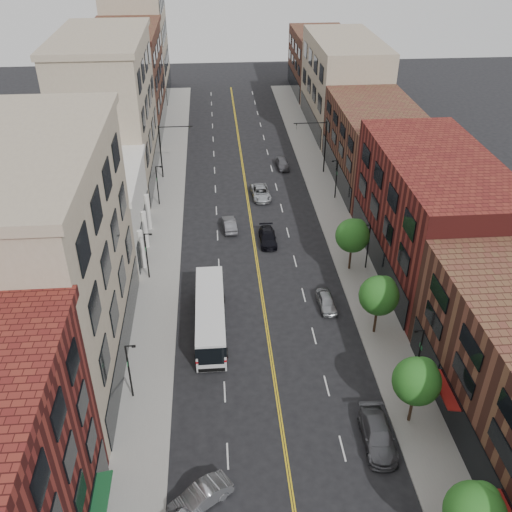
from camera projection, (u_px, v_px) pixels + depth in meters
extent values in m
plane|color=black|center=(289.00, 477.00, 37.67)|extent=(220.00, 220.00, 0.00)
cube|color=gray|center=(165.00, 224.00, 66.38)|extent=(4.00, 110.00, 0.15)
cube|color=gray|center=(335.00, 217.00, 67.73)|extent=(4.00, 110.00, 0.15)
cube|color=gray|center=(45.00, 267.00, 42.62)|extent=(10.00, 22.00, 18.00)
cube|color=silver|center=(94.00, 213.00, 60.44)|extent=(10.00, 14.00, 8.00)
cube|color=gray|center=(109.00, 114.00, 72.04)|extent=(10.00, 20.00, 18.00)
cube|color=brown|center=(128.00, 82.00, 89.66)|extent=(10.00, 20.00, 15.00)
cube|color=gray|center=(137.00, 41.00, 103.44)|extent=(10.00, 16.00, 20.00)
cube|color=#5A1A17|center=(432.00, 215.00, 55.77)|extent=(10.00, 22.00, 12.00)
cube|color=brown|center=(376.00, 145.00, 73.96)|extent=(10.00, 20.00, 10.00)
cube|color=gray|center=(343.00, 84.00, 90.54)|extent=(10.00, 22.00, 14.00)
cube|color=brown|center=(321.00, 62.00, 108.16)|extent=(10.00, 18.00, 11.00)
sphere|color=#1A5C1B|center=(482.00, 500.00, 31.18)|extent=(2.04, 2.04, 2.04)
cylinder|color=black|center=(411.00, 408.00, 40.91)|extent=(0.22, 0.22, 2.50)
sphere|color=#1A5C1B|center=(417.00, 381.00, 39.49)|extent=(3.40, 3.40, 3.40)
sphere|color=#1A5C1B|center=(423.00, 371.00, 39.58)|extent=(2.04, 2.04, 2.04)
cylinder|color=black|center=(375.00, 320.00, 49.32)|extent=(0.22, 0.22, 2.50)
sphere|color=#1A5C1B|center=(379.00, 296.00, 47.89)|extent=(3.40, 3.40, 3.40)
sphere|color=#1A5C1B|center=(384.00, 288.00, 47.99)|extent=(2.04, 2.04, 2.04)
cylinder|color=black|center=(350.00, 258.00, 57.72)|extent=(0.22, 0.22, 2.50)
sphere|color=#1A5C1B|center=(352.00, 236.00, 56.30)|extent=(3.40, 3.40, 3.40)
sphere|color=#1A5C1B|center=(357.00, 229.00, 56.40)|extent=(2.04, 2.04, 2.04)
cylinder|color=black|center=(129.00, 372.00, 42.23)|extent=(0.14, 0.14, 5.00)
cylinder|color=black|center=(130.00, 346.00, 40.91)|extent=(0.70, 0.10, 0.10)
cube|color=black|center=(134.00, 346.00, 40.96)|extent=(0.28, 0.14, 0.14)
cube|color=#19592D|center=(128.00, 363.00, 41.75)|extent=(0.04, 0.55, 0.35)
cylinder|color=black|center=(147.00, 256.00, 55.68)|extent=(0.14, 0.14, 5.00)
cylinder|color=black|center=(148.00, 234.00, 54.36)|extent=(0.70, 0.10, 0.10)
cube|color=black|center=(151.00, 234.00, 54.40)|extent=(0.28, 0.14, 0.14)
cube|color=#19592D|center=(146.00, 248.00, 55.20)|extent=(0.04, 0.55, 0.35)
cylinder|color=black|center=(158.00, 186.00, 69.13)|extent=(0.14, 0.14, 5.00)
cylinder|color=black|center=(159.00, 166.00, 67.81)|extent=(0.70, 0.10, 0.10)
cube|color=black|center=(161.00, 167.00, 67.85)|extent=(0.28, 0.14, 0.14)
cube|color=#19592D|center=(157.00, 179.00, 68.65)|extent=(0.04, 0.55, 0.35)
cylinder|color=black|center=(419.00, 356.00, 43.71)|extent=(0.14, 0.14, 5.00)
cylinder|color=black|center=(420.00, 331.00, 42.35)|extent=(0.70, 0.10, 0.10)
cube|color=black|center=(416.00, 331.00, 42.36)|extent=(0.28, 0.14, 0.14)
cube|color=#19592D|center=(421.00, 347.00, 43.23)|extent=(0.04, 0.55, 0.35)
cylinder|color=black|center=(368.00, 247.00, 57.16)|extent=(0.14, 0.14, 5.00)
cylinder|color=black|center=(367.00, 225.00, 55.80)|extent=(0.70, 0.10, 0.10)
cube|color=black|center=(365.00, 226.00, 55.81)|extent=(0.28, 0.14, 0.14)
cube|color=#19592D|center=(369.00, 239.00, 56.68)|extent=(0.04, 0.55, 0.35)
cylinder|color=black|center=(336.00, 180.00, 70.61)|extent=(0.14, 0.14, 5.00)
cylinder|color=black|center=(335.00, 161.00, 69.25)|extent=(0.70, 0.10, 0.10)
cube|color=black|center=(333.00, 161.00, 69.26)|extent=(0.28, 0.14, 0.14)
cube|color=#19592D|center=(337.00, 173.00, 70.13)|extent=(0.04, 0.55, 0.35)
cylinder|color=black|center=(161.00, 152.00, 75.26)|extent=(0.18, 0.18, 7.20)
cylinder|color=black|center=(176.00, 127.00, 73.59)|extent=(4.40, 0.12, 0.12)
imported|color=black|center=(190.00, 129.00, 73.92)|extent=(0.15, 0.18, 0.90)
cylinder|color=black|center=(325.00, 147.00, 76.75)|extent=(0.18, 0.18, 7.20)
cylinder|color=black|center=(310.00, 123.00, 74.77)|extent=(4.40, 0.12, 0.12)
imported|color=black|center=(297.00, 126.00, 74.87)|extent=(0.15, 0.18, 0.90)
cube|color=silver|center=(210.00, 315.00, 49.67)|extent=(2.44, 11.23, 2.71)
cube|color=black|center=(210.00, 309.00, 49.32)|extent=(2.48, 11.27, 0.98)
cube|color=#9E0B11|center=(211.00, 318.00, 49.82)|extent=(2.48, 11.27, 0.21)
cube|color=black|center=(211.00, 357.00, 44.81)|extent=(2.06, 0.06, 1.50)
cylinder|color=black|center=(197.00, 355.00, 47.03)|extent=(0.26, 0.90, 0.90)
cylinder|color=black|center=(226.00, 353.00, 47.20)|extent=(0.26, 0.90, 0.90)
cylinder|color=black|center=(197.00, 300.00, 53.32)|extent=(0.26, 0.90, 0.90)
cylinder|color=black|center=(224.00, 299.00, 53.49)|extent=(0.26, 0.90, 0.90)
imported|color=gray|center=(200.00, 497.00, 35.66)|extent=(4.34, 3.56, 1.39)
imported|color=#48494D|center=(378.00, 436.00, 39.63)|extent=(2.26, 5.22, 1.49)
imported|color=#95989C|center=(326.00, 302.00, 52.83)|extent=(1.65, 3.78, 1.27)
imported|color=#57575D|center=(229.00, 224.00, 65.14)|extent=(1.71, 4.06, 1.31)
imported|color=black|center=(268.00, 237.00, 62.69)|extent=(1.81, 4.45, 1.29)
imported|color=#B4B8BC|center=(261.00, 193.00, 71.98)|extent=(2.51, 4.97, 1.35)
imported|color=#55555B|center=(282.00, 163.00, 79.80)|extent=(1.75, 4.00, 1.34)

